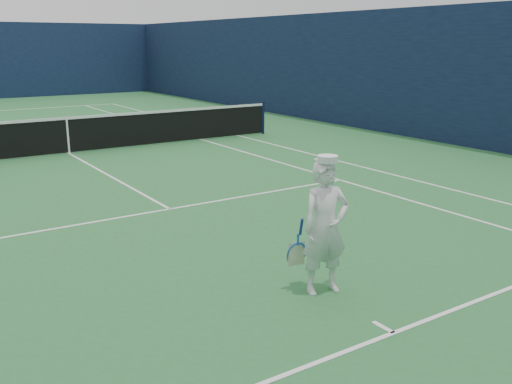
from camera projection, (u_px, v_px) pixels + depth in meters
ground at (69, 154)px, 15.56m from camera, size 80.00×80.00×0.00m
court_markings at (69, 154)px, 15.56m from camera, size 11.03×23.83×0.01m
windscreen_fence at (63, 79)px, 15.05m from camera, size 20.12×36.12×4.00m
tennis_net at (68, 134)px, 15.42m from camera, size 12.88×0.09×1.07m
tennis_player at (325, 227)px, 6.78m from camera, size 0.74×0.59×1.69m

